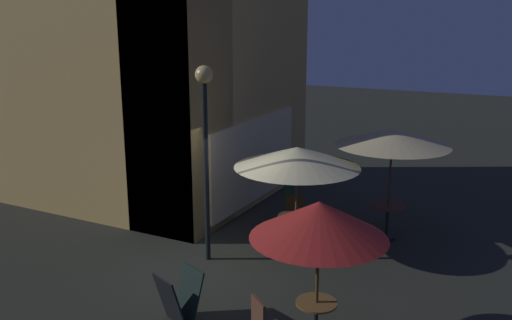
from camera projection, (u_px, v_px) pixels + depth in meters
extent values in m
plane|color=#292B23|center=(206.00, 267.00, 10.70)|extent=(60.00, 60.00, 0.00)
cube|color=tan|center=(228.00, 26.00, 13.78)|extent=(6.26, 1.77, 9.09)
cube|color=tan|center=(86.00, 27.00, 13.00)|extent=(1.77, 7.00, 9.09)
cube|color=beige|center=(255.00, 160.00, 13.92)|extent=(4.38, 0.08, 2.10)
cylinder|color=black|center=(206.00, 173.00, 10.63)|extent=(0.10, 0.10, 3.61)
sphere|color=#F4CB6E|center=(204.00, 75.00, 10.16)|extent=(0.34, 0.34, 0.34)
cube|color=black|center=(189.00, 293.00, 8.79)|extent=(0.45, 0.61, 0.84)
cube|color=black|center=(170.00, 301.00, 8.55)|extent=(0.45, 0.61, 0.84)
cylinder|color=black|center=(386.00, 238.00, 12.12)|extent=(0.40, 0.40, 0.03)
cylinder|color=black|center=(387.00, 222.00, 12.03)|extent=(0.06, 0.06, 0.76)
cylinder|color=#562E20|center=(388.00, 205.00, 11.93)|extent=(0.80, 0.80, 0.03)
cylinder|color=brown|center=(316.00, 303.00, 7.86)|extent=(0.60, 0.60, 0.03)
cylinder|color=black|center=(295.00, 249.00, 11.54)|extent=(0.40, 0.40, 0.03)
cylinder|color=black|center=(296.00, 233.00, 11.46)|extent=(0.06, 0.06, 0.71)
cylinder|color=#4E362A|center=(296.00, 217.00, 11.37)|extent=(0.77, 0.77, 0.03)
cylinder|color=black|center=(386.00, 237.00, 12.12)|extent=(0.36, 0.36, 0.06)
cylinder|color=#443227|center=(389.00, 186.00, 11.82)|extent=(0.05, 0.05, 2.43)
cone|color=tan|center=(392.00, 137.00, 11.56)|extent=(2.44, 2.44, 0.36)
cylinder|color=#50381C|center=(317.00, 279.00, 7.77)|extent=(0.05, 0.05, 2.23)
cone|color=#A7231F|center=(319.00, 220.00, 7.55)|extent=(1.94, 1.94, 0.53)
cylinder|color=black|center=(295.00, 248.00, 11.54)|extent=(0.36, 0.36, 0.06)
cylinder|color=#503C26|center=(296.00, 201.00, 11.28)|extent=(0.05, 0.05, 2.17)
cone|color=beige|center=(297.00, 157.00, 11.05)|extent=(2.58, 2.58, 0.41)
cube|color=#543323|center=(258.00, 316.00, 7.50)|extent=(0.29, 0.34, 0.49)
cylinder|color=#543415|center=(302.00, 229.00, 12.07)|extent=(0.03, 0.03, 0.46)
cylinder|color=#543415|center=(288.00, 229.00, 12.08)|extent=(0.03, 0.03, 0.46)
cylinder|color=#543415|center=(301.00, 224.00, 12.37)|extent=(0.03, 0.03, 0.46)
cylinder|color=#543415|center=(287.00, 223.00, 12.39)|extent=(0.03, 0.03, 0.46)
cube|color=#543415|center=(295.00, 216.00, 12.17)|extent=(0.52, 0.52, 0.04)
cube|color=#543415|center=(295.00, 204.00, 12.29)|extent=(0.20, 0.38, 0.40)
cylinder|color=#244938|center=(289.00, 196.00, 13.61)|extent=(0.26, 0.26, 0.88)
cylinder|color=black|center=(289.00, 169.00, 13.43)|extent=(0.30, 0.30, 0.55)
sphere|color=#906C4C|center=(290.00, 154.00, 13.34)|extent=(0.20, 0.20, 0.20)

